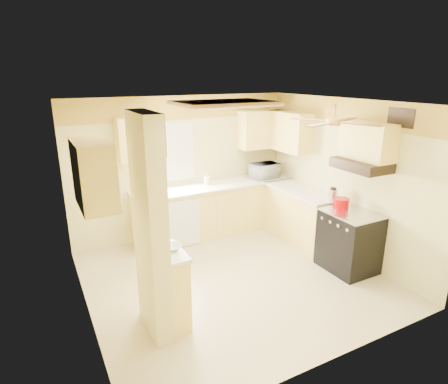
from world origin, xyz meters
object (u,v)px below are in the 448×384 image
stove (349,241)px  bowl (171,247)px  microwave (265,171)px  dutch_oven (341,203)px  kettle (333,194)px

stove → bowl: (-2.78, 0.04, 0.51)m
stove → microwave: 2.21m
dutch_oven → kettle: 0.32m
kettle → dutch_oven: bearing=-109.5°
stove → kettle: bearing=80.4°
stove → bowl: bowl is taller
microwave → kettle: (0.22, -1.61, -0.04)m
bowl → dutch_oven: 2.77m
kettle → bowl: bearing=-170.8°
bowl → kettle: 2.90m
stove → microwave: microwave is taller
bowl → microwave: bearing=38.1°
microwave → dutch_oven: size_ratio=2.19×
stove → dutch_oven: dutch_oven is taller
microwave → dutch_oven: (0.11, -1.91, -0.09)m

